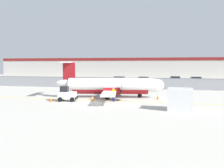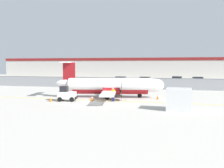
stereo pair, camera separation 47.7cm
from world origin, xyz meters
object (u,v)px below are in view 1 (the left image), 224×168
Objects in this scene: commuter_airplane at (112,86)px; parked_car_1 at (93,81)px; parked_car_2 at (119,80)px; parked_car_4 at (176,80)px; cargo_container at (180,99)px; baggage_tug at (67,94)px; traffic_cone_near_right at (158,97)px; traffic_cone_far_left at (51,99)px; parked_car_3 at (144,80)px; parked_car_5 at (195,80)px; parked_car_0 at (65,81)px; ground_crew_worker at (113,94)px; traffic_cone_near_left at (92,98)px.

commuter_airplane reaches higher than parked_car_1.
parked_car_2 and parked_car_4 have the same top height.
baggage_tug is at bearing 169.15° from cargo_container.
traffic_cone_near_right and traffic_cone_far_left have the same top height.
baggage_tug is at bearing -95.39° from parked_car_3.
cargo_container is 36.59m from parked_car_4.
parked_car_4 is (17.89, 10.23, 0.00)m from parked_car_1.
parked_car_5 is (18.35, 32.13, 0.04)m from baggage_tug.
traffic_cone_near_right is 25.46m from parked_car_3.
baggage_tug is 3.88× the size of traffic_cone_near_right.
ground_crew_worker is at bearing -61.20° from parked_car_0.
cargo_container is 7.95m from traffic_cone_near_right.
commuter_airplane is 20.57m from parked_car_1.
baggage_tug is 3.21m from traffic_cone_near_left.
traffic_cone_near_right is (6.18, -0.22, -1.29)m from commuter_airplane.
baggage_tug is at bearing -105.51° from parked_car_4.
parked_car_3 is at bearing 7.25° from parked_car_5.
ground_crew_worker is 0.68× the size of cargo_container.
parked_car_0 is (-15.35, 19.27, -0.71)m from commuter_airplane.
parked_car_1 is (6.66, -0.64, 0.00)m from parked_car_0.
traffic_cone_near_right is at bearing 111.04° from cargo_container.
baggage_tug reaches higher than ground_crew_worker.
traffic_cone_near_right is at bearing 22.04° from traffic_cone_far_left.
baggage_tug is 2.01m from traffic_cone_far_left.
traffic_cone_far_left is 0.15× the size of parked_car_2.
parked_car_3 is 1.00× the size of parked_car_4.
parked_car_0 is at bearing 134.12° from cargo_container.
parked_car_2 is at bearing -46.74° from ground_crew_worker.
parked_car_2 is at bearing 79.06° from baggage_tug.
cargo_container is 36.15m from parked_car_0.
traffic_cone_near_right is 13.70m from traffic_cone_far_left.
commuter_airplane is 3.66× the size of parked_car_4.
baggage_tug is at bearing 96.56° from parked_car_2.
parked_car_0 is (-21.53, 19.50, 0.58)m from traffic_cone_near_right.
baggage_tug is 0.57× the size of parked_car_4.
parked_car_2 and parked_car_5 have the same top height.
parked_car_4 is (13.32, 3.93, 0.00)m from parked_car_2.
parked_car_3 and parked_car_5 have the same top height.
cargo_container is 3.88× the size of traffic_cone_near_right.
commuter_airplane is 11.65m from cargo_container.
ground_crew_worker reaches higher than traffic_cone_near_right.
parked_car_3 is at bearing -144.08° from parked_car_4.
baggage_tug is 0.57× the size of parked_car_0.
cargo_container is 0.57× the size of parked_car_0.
commuter_airplane is 9.43× the size of ground_crew_worker.
traffic_cone_near_left is (-2.71, -0.05, -0.64)m from ground_crew_worker.
parked_car_0 is at bearing -3.48° from parked_car_1.
parked_car_3 is (1.92, 24.88, -0.71)m from commuter_airplane.
parked_car_5 is at bearing 20.54° from parked_car_3.
parked_car_0 reaches higher than traffic_cone_near_left.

